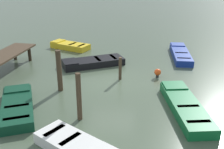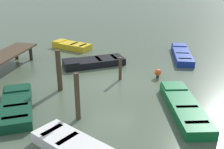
{
  "view_description": "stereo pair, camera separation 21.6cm",
  "coord_description": "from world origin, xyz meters",
  "px_view_note": "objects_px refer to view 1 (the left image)",
  "views": [
    {
      "loc": [
        -12.84,
        -1.03,
        5.47
      ],
      "look_at": [
        0.0,
        0.0,
        0.35
      ],
      "focal_mm": 43.05,
      "sensor_mm": 36.0,
      "label": 1
    },
    {
      "loc": [
        -12.82,
        -1.24,
        5.47
      ],
      "look_at": [
        0.0,
        0.0,
        0.35
      ],
      "focal_mm": 43.05,
      "sensor_mm": 36.0,
      "label": 2
    }
  ],
  "objects_px": {
    "dock_segment": "(2,58)",
    "rowboat_dark_green": "(17,106)",
    "rowboat_yellow": "(70,46)",
    "rowboat_green": "(185,106)",
    "rowboat_black": "(93,62)",
    "marker_buoy": "(158,72)",
    "mooring_piling_far_left": "(59,71)",
    "mooring_piling_mid_right": "(120,69)",
    "rowboat_white": "(75,146)",
    "mooring_piling_center": "(79,97)",
    "rowboat_blue": "(180,54)"
  },
  "relations": [
    {
      "from": "dock_segment",
      "to": "rowboat_dark_green",
      "type": "xyz_separation_m",
      "value": [
        -4.25,
        -2.6,
        -0.61
      ]
    },
    {
      "from": "rowboat_yellow",
      "to": "rowboat_dark_green",
      "type": "bearing_deg",
      "value": 114.53
    },
    {
      "from": "dock_segment",
      "to": "rowboat_green",
      "type": "distance_m",
      "value": 10.14
    },
    {
      "from": "dock_segment",
      "to": "rowboat_green",
      "type": "bearing_deg",
      "value": -104.56
    },
    {
      "from": "rowboat_dark_green",
      "to": "rowboat_black",
      "type": "distance_m",
      "value": 6.17
    },
    {
      "from": "rowboat_black",
      "to": "rowboat_green",
      "type": "bearing_deg",
      "value": 106.12
    },
    {
      "from": "dock_segment",
      "to": "marker_buoy",
      "type": "xyz_separation_m",
      "value": [
        -0.1,
        -8.6,
        -0.55
      ]
    },
    {
      "from": "mooring_piling_far_left",
      "to": "mooring_piling_mid_right",
      "type": "distance_m",
      "value": 3.22
    },
    {
      "from": "rowboat_white",
      "to": "mooring_piling_far_left",
      "type": "xyz_separation_m",
      "value": [
        4.53,
        1.68,
        0.78
      ]
    },
    {
      "from": "mooring_piling_far_left",
      "to": "rowboat_black",
      "type": "bearing_deg",
      "value": -15.88
    },
    {
      "from": "rowboat_white",
      "to": "mooring_piling_center",
      "type": "relative_size",
      "value": 1.54
    },
    {
      "from": "mooring_piling_center",
      "to": "marker_buoy",
      "type": "relative_size",
      "value": 3.99
    },
    {
      "from": "rowboat_black",
      "to": "rowboat_blue",
      "type": "xyz_separation_m",
      "value": [
        2.13,
        -5.51,
        -0.0
      ]
    },
    {
      "from": "marker_buoy",
      "to": "dock_segment",
      "type": "bearing_deg",
      "value": 89.34
    },
    {
      "from": "rowboat_dark_green",
      "to": "mooring_piling_mid_right",
      "type": "distance_m",
      "value": 5.48
    },
    {
      "from": "rowboat_green",
      "to": "mooring_piling_far_left",
      "type": "distance_m",
      "value": 5.85
    },
    {
      "from": "dock_segment",
      "to": "rowboat_black",
      "type": "distance_m",
      "value": 5.13
    },
    {
      "from": "mooring_piling_far_left",
      "to": "marker_buoy",
      "type": "xyz_separation_m",
      "value": [
        2.03,
        -4.76,
        -0.71
      ]
    },
    {
      "from": "dock_segment",
      "to": "rowboat_white",
      "type": "height_order",
      "value": "dock_segment"
    },
    {
      "from": "dock_segment",
      "to": "mooring_piling_far_left",
      "type": "bearing_deg",
      "value": -112.46
    },
    {
      "from": "rowboat_yellow",
      "to": "mooring_piling_center",
      "type": "relative_size",
      "value": 1.6
    },
    {
      "from": "rowboat_blue",
      "to": "mooring_piling_mid_right",
      "type": "height_order",
      "value": "mooring_piling_mid_right"
    },
    {
      "from": "rowboat_dark_green",
      "to": "rowboat_white",
      "type": "bearing_deg",
      "value": -151.65
    },
    {
      "from": "rowboat_green",
      "to": "mooring_piling_mid_right",
      "type": "distance_m",
      "value": 4.22
    },
    {
      "from": "rowboat_green",
      "to": "mooring_piling_far_left",
      "type": "bearing_deg",
      "value": 66.74
    },
    {
      "from": "rowboat_black",
      "to": "rowboat_white",
      "type": "distance_m",
      "value": 8.17
    },
    {
      "from": "rowboat_white",
      "to": "mooring_piling_mid_right",
      "type": "relative_size",
      "value": 2.42
    },
    {
      "from": "mooring_piling_mid_right",
      "to": "rowboat_dark_green",
      "type": "bearing_deg",
      "value": 132.79
    },
    {
      "from": "mooring_piling_far_left",
      "to": "rowboat_blue",
      "type": "bearing_deg",
      "value": -48.68
    },
    {
      "from": "dock_segment",
      "to": "rowboat_yellow",
      "type": "bearing_deg",
      "value": -21.71
    },
    {
      "from": "mooring_piling_far_left",
      "to": "dock_segment",
      "type": "bearing_deg",
      "value": 60.99
    },
    {
      "from": "dock_segment",
      "to": "rowboat_yellow",
      "type": "distance_m",
      "value": 5.69
    },
    {
      "from": "dock_segment",
      "to": "marker_buoy",
      "type": "distance_m",
      "value": 8.61
    },
    {
      "from": "dock_segment",
      "to": "rowboat_blue",
      "type": "distance_m",
      "value": 11.01
    },
    {
      "from": "marker_buoy",
      "to": "rowboat_white",
      "type": "bearing_deg",
      "value": 154.82
    },
    {
      "from": "rowboat_white",
      "to": "rowboat_black",
      "type": "bearing_deg",
      "value": 128.53
    },
    {
      "from": "rowboat_dark_green",
      "to": "dock_segment",
      "type": "bearing_deg",
      "value": 9.47
    },
    {
      "from": "mooring_piling_center",
      "to": "marker_buoy",
      "type": "height_order",
      "value": "mooring_piling_center"
    },
    {
      "from": "mooring_piling_far_left",
      "to": "mooring_piling_center",
      "type": "relative_size",
      "value": 1.04
    },
    {
      "from": "rowboat_white",
      "to": "rowboat_yellow",
      "type": "distance_m",
      "value": 11.98
    },
    {
      "from": "dock_segment",
      "to": "rowboat_dark_green",
      "type": "bearing_deg",
      "value": -141.94
    },
    {
      "from": "rowboat_black",
      "to": "marker_buoy",
      "type": "bearing_deg",
      "value": 131.33
    },
    {
      "from": "rowboat_green",
      "to": "mooring_piling_mid_right",
      "type": "xyz_separation_m",
      "value": [
        3.11,
        2.83,
        0.39
      ]
    },
    {
      "from": "rowboat_dark_green",
      "to": "rowboat_yellow",
      "type": "distance_m",
      "value": 9.23
    },
    {
      "from": "rowboat_black",
      "to": "rowboat_yellow",
      "type": "distance_m",
      "value": 4.12
    },
    {
      "from": "mooring_piling_center",
      "to": "mooring_piling_far_left",
      "type": "bearing_deg",
      "value": 29.41
    },
    {
      "from": "marker_buoy",
      "to": "rowboat_blue",
      "type": "bearing_deg",
      "value": -25.63
    },
    {
      "from": "dock_segment",
      "to": "rowboat_white",
      "type": "distance_m",
      "value": 8.66
    },
    {
      "from": "rowboat_yellow",
      "to": "dock_segment",
      "type": "bearing_deg",
      "value": 86.74
    },
    {
      "from": "mooring_piling_far_left",
      "to": "mooring_piling_center",
      "type": "bearing_deg",
      "value": -150.59
    }
  ]
}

